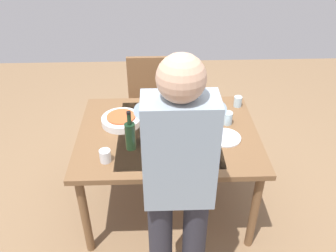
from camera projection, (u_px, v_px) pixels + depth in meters
ground_plane at (168, 202)px, 3.03m from camera, size 6.00×6.00×0.00m
dining_table at (168, 140)px, 2.65m from camera, size 1.33×1.02×0.75m
chair_near at (148, 98)px, 3.46m from camera, size 0.40×0.40×0.91m
person_server at (178, 182)px, 1.85m from camera, size 0.42×0.61×1.69m
wine_bottle at (130, 135)px, 2.38m from camera, size 0.07×0.07×0.30m
wine_glass_left at (162, 126)px, 2.48m from camera, size 0.07×0.07×0.15m
water_cup_near_left at (105, 156)px, 2.30m from camera, size 0.08×0.08×0.09m
water_cup_near_right at (227, 118)px, 2.67m from camera, size 0.08×0.08×0.10m
water_cup_far_left at (238, 101)px, 2.89m from camera, size 0.07×0.07×0.09m
serving_bowl_pasta at (121, 120)px, 2.68m from camera, size 0.30×0.30×0.07m
side_bowl_salad at (197, 147)px, 2.40m from camera, size 0.18×0.18×0.07m
dinner_plate_near at (160, 154)px, 2.38m from camera, size 0.23×0.23×0.01m
dinner_plate_far at (225, 138)px, 2.53m from camera, size 0.23×0.23×0.01m
table_knife at (165, 122)px, 2.71m from camera, size 0.04×0.20×0.00m
table_fork at (195, 111)px, 2.84m from camera, size 0.02×0.18×0.00m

